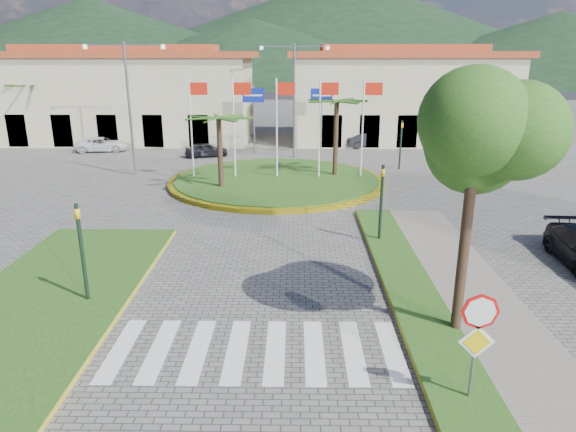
{
  "coord_description": "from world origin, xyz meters",
  "views": [
    {
      "loc": [
        1.09,
        -7.53,
        7.29
      ],
      "look_at": [
        0.87,
        8.0,
        2.38
      ],
      "focal_mm": 32.0,
      "sensor_mm": 36.0,
      "label": 1
    }
  ],
  "objects_px": {
    "stop_sign": "(477,331)",
    "car_dark_a": "(206,150)",
    "white_van": "(103,144)",
    "roundabout_island": "(277,180)",
    "deciduous_tree": "(476,145)",
    "car_dark_b": "(369,140)"
  },
  "relations": [
    {
      "from": "roundabout_island",
      "to": "deciduous_tree",
      "type": "relative_size",
      "value": 1.87
    },
    {
      "from": "white_van",
      "to": "car_dark_a",
      "type": "bearing_deg",
      "value": -114.2
    },
    {
      "from": "deciduous_tree",
      "to": "roundabout_island",
      "type": "bearing_deg",
      "value": 107.91
    },
    {
      "from": "roundabout_island",
      "to": "deciduous_tree",
      "type": "height_order",
      "value": "deciduous_tree"
    },
    {
      "from": "stop_sign",
      "to": "deciduous_tree",
      "type": "distance_m",
      "value": 4.59
    },
    {
      "from": "car_dark_b",
      "to": "stop_sign",
      "type": "bearing_deg",
      "value": 163.38
    },
    {
      "from": "roundabout_island",
      "to": "car_dark_a",
      "type": "relative_size",
      "value": 4.06
    },
    {
      "from": "deciduous_tree",
      "to": "white_van",
      "type": "height_order",
      "value": "deciduous_tree"
    },
    {
      "from": "car_dark_a",
      "to": "car_dark_b",
      "type": "xyz_separation_m",
      "value": [
        12.56,
        4.24,
        0.1
      ]
    },
    {
      "from": "white_van",
      "to": "car_dark_a",
      "type": "relative_size",
      "value": 1.25
    },
    {
      "from": "deciduous_tree",
      "to": "white_van",
      "type": "bearing_deg",
      "value": 125.66
    },
    {
      "from": "stop_sign",
      "to": "car_dark_a",
      "type": "bearing_deg",
      "value": 110.33
    },
    {
      "from": "car_dark_a",
      "to": "car_dark_b",
      "type": "relative_size",
      "value": 0.82
    },
    {
      "from": "car_dark_a",
      "to": "roundabout_island",
      "type": "bearing_deg",
      "value": -161.58
    },
    {
      "from": "stop_sign",
      "to": "car_dark_a",
      "type": "height_order",
      "value": "stop_sign"
    },
    {
      "from": "white_van",
      "to": "car_dark_b",
      "type": "distance_m",
      "value": 21.17
    },
    {
      "from": "roundabout_island",
      "to": "white_van",
      "type": "distance_m",
      "value": 17.31
    },
    {
      "from": "car_dark_b",
      "to": "white_van",
      "type": "bearing_deg",
      "value": 82.81
    },
    {
      "from": "white_van",
      "to": "deciduous_tree",
      "type": "bearing_deg",
      "value": -154.18
    },
    {
      "from": "stop_sign",
      "to": "deciduous_tree",
      "type": "relative_size",
      "value": 0.39
    },
    {
      "from": "deciduous_tree",
      "to": "white_van",
      "type": "xyz_separation_m",
      "value": [
        -19.5,
        27.18,
        -4.63
      ]
    },
    {
      "from": "stop_sign",
      "to": "white_van",
      "type": "height_order",
      "value": "stop_sign"
    }
  ]
}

